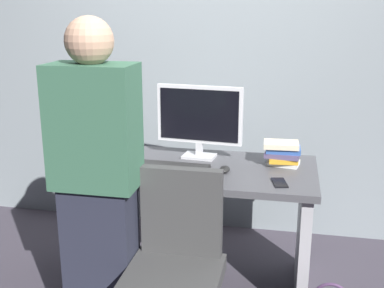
# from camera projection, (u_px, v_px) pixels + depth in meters

# --- Properties ---
(ground_plane) EXTENTS (9.00, 9.00, 0.00)m
(ground_plane) POSITION_uv_depth(u_px,v_px,m) (194.00, 278.00, 3.11)
(ground_plane) COLOR #3D3842
(wall_back) EXTENTS (6.40, 0.10, 3.00)m
(wall_back) POSITION_uv_depth(u_px,v_px,m) (217.00, 32.00, 3.51)
(wall_back) COLOR gray
(wall_back) RESTS_ON ground
(desk) EXTENTS (1.45, 0.71, 0.76)m
(desk) POSITION_uv_depth(u_px,v_px,m) (194.00, 203.00, 2.97)
(desk) COLOR #4C4C51
(desk) RESTS_ON ground
(office_chair) EXTENTS (0.52, 0.52, 0.94)m
(office_chair) POSITION_uv_depth(u_px,v_px,m) (176.00, 279.00, 2.30)
(office_chair) COLOR black
(office_chair) RESTS_ON ground
(person_at_desk) EXTENTS (0.40, 0.24, 1.64)m
(person_at_desk) POSITION_uv_depth(u_px,v_px,m) (98.00, 188.00, 2.32)
(person_at_desk) COLOR #262838
(person_at_desk) RESTS_ON ground
(monitor) EXTENTS (0.54, 0.16, 0.46)m
(monitor) POSITION_uv_depth(u_px,v_px,m) (200.00, 118.00, 3.00)
(monitor) COLOR silver
(monitor) RESTS_ON desk
(keyboard) EXTENTS (0.43, 0.15, 0.02)m
(keyboard) POSITION_uv_depth(u_px,v_px,m) (173.00, 166.00, 2.86)
(keyboard) COLOR #262626
(keyboard) RESTS_ON desk
(mouse) EXTENTS (0.06, 0.10, 0.03)m
(mouse) POSITION_uv_depth(u_px,v_px,m) (225.00, 169.00, 2.79)
(mouse) COLOR black
(mouse) RESTS_ON desk
(cup_near_keyboard) EXTENTS (0.08, 0.08, 0.10)m
(cup_near_keyboard) POSITION_uv_depth(u_px,v_px,m) (116.00, 161.00, 2.83)
(cup_near_keyboard) COLOR white
(cup_near_keyboard) RESTS_ON desk
(book_stack) EXTENTS (0.22, 0.17, 0.14)m
(book_stack) POSITION_uv_depth(u_px,v_px,m) (283.00, 153.00, 2.90)
(book_stack) COLOR white
(book_stack) RESTS_ON desk
(cell_phone) EXTENTS (0.10, 0.16, 0.01)m
(cell_phone) POSITION_uv_depth(u_px,v_px,m) (280.00, 183.00, 2.62)
(cell_phone) COLOR black
(cell_phone) RESTS_ON desk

